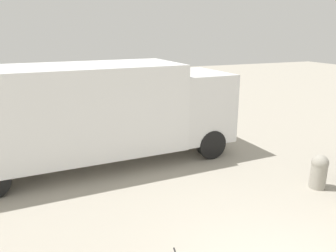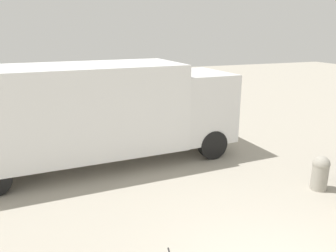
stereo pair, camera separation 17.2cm
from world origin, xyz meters
name	(u,v)px [view 2 (the right image)]	position (x,y,z in m)	size (l,w,h in m)	color
delivery_truck	(90,110)	(-1.92, 6.28, 1.65)	(8.71, 2.84, 2.95)	white
bollard_far_bench	(320,172)	(3.16, 2.50, 0.48)	(0.42, 0.42, 0.89)	#9E998C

